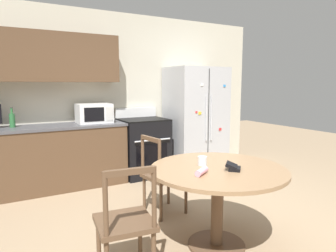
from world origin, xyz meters
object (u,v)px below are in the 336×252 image
wallet (233,167)px  counter_bottle (12,120)px  oven_range (143,146)px  dining_chair_far (163,176)px  dining_chair_left (125,223)px  microwave (94,113)px  candle_glass (202,161)px  refrigerator (195,118)px

wallet → counter_bottle: bearing=122.1°
oven_range → counter_bottle: bearing=177.2°
oven_range → dining_chair_far: (-0.41, -1.45, -0.03)m
dining_chair_left → dining_chair_far: bearing=55.2°
microwave → candle_glass: size_ratio=5.93×
candle_glass → microwave: bearing=99.5°
dining_chair_left → wallet: (0.94, -0.10, 0.33)m
microwave → counter_bottle: bearing=177.4°
counter_bottle → dining_chair_left: counter_bottle is taller
refrigerator → counter_bottle: refrigerator is taller
microwave → wallet: size_ratio=2.81×
counter_bottle → wallet: counter_bottle is taller
counter_bottle → dining_chair_far: 2.18m
counter_bottle → wallet: bearing=-57.9°
dining_chair_far → refrigerator: bearing=128.3°
refrigerator → dining_chair_far: size_ratio=1.94×
wallet → microwave: bearing=101.6°
refrigerator → dining_chair_left: bearing=-133.6°
microwave → dining_chair_left: size_ratio=0.54×
wallet → dining_chair_left: bearing=173.8°
counter_bottle → wallet: 3.01m
oven_range → microwave: 0.96m
counter_bottle → candle_glass: bearing=-57.5°
candle_glass → refrigerator: bearing=57.2°
refrigerator → candle_glass: refrigerator is taller
oven_range → dining_chair_far: 1.51m
refrigerator → microwave: 1.76m
dining_chair_left → candle_glass: size_ratio=10.89×
microwave → wallet: microwave is taller
microwave → dining_chair_far: size_ratio=0.54×
oven_range → wallet: (-0.26, -2.45, 0.30)m
microwave → dining_chair_far: microwave is taller
oven_range → dining_chair_far: size_ratio=1.20×
dining_chair_far → dining_chair_left: (-0.79, -0.90, 0.00)m
dining_chair_far → wallet: dining_chair_far is taller
microwave → candle_glass: 2.28m
oven_range → wallet: size_ratio=6.19×
microwave → wallet: bearing=-78.4°
refrigerator → microwave: bearing=176.8°
refrigerator → candle_glass: size_ratio=21.16×
refrigerator → microwave: refrigerator is taller
refrigerator → oven_range: (-0.97, 0.06, -0.41)m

